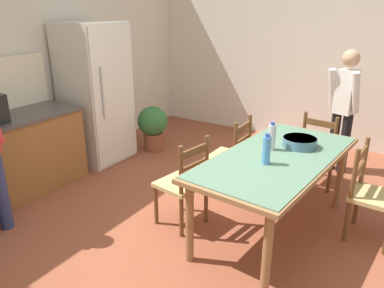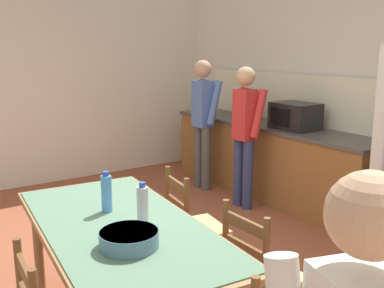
# 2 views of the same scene
# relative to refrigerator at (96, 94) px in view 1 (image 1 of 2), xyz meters

# --- Properties ---
(ground_plane) EXTENTS (8.32, 8.32, 0.00)m
(ground_plane) POSITION_rel_refrigerator_xyz_m (-0.90, -2.19, -0.93)
(ground_plane) COLOR brown
(wall_back) EXTENTS (6.52, 0.12, 2.90)m
(wall_back) POSITION_rel_refrigerator_xyz_m (-0.90, 0.47, 0.52)
(wall_back) COLOR silver
(wall_back) RESTS_ON ground
(wall_right) EXTENTS (0.12, 5.20, 2.90)m
(wall_right) POSITION_rel_refrigerator_xyz_m (2.36, -2.19, 0.52)
(wall_right) COLOR silver
(wall_right) RESTS_ON ground
(refrigerator) EXTENTS (0.77, 0.73, 1.86)m
(refrigerator) POSITION_rel_refrigerator_xyz_m (0.00, 0.00, 0.00)
(refrigerator) COLOR silver
(refrigerator) RESTS_ON ground
(dining_table) EXTENTS (1.97, 1.08, 0.78)m
(dining_table) POSITION_rel_refrigerator_xyz_m (-0.45, -2.72, -0.23)
(dining_table) COLOR olive
(dining_table) RESTS_ON ground
(bottle_near_centre) EXTENTS (0.07, 0.07, 0.27)m
(bottle_near_centre) POSITION_rel_refrigerator_xyz_m (-0.69, -2.70, -0.03)
(bottle_near_centre) COLOR #4C8ED6
(bottle_near_centre) RESTS_ON dining_table
(bottle_off_centre) EXTENTS (0.07, 0.07, 0.27)m
(bottle_off_centre) POSITION_rel_refrigerator_xyz_m (-0.35, -2.62, -0.03)
(bottle_off_centre) COLOR silver
(bottle_off_centre) RESTS_ON dining_table
(serving_bowl) EXTENTS (0.32, 0.32, 0.09)m
(serving_bowl) POSITION_rel_refrigerator_xyz_m (-0.13, -2.82, -0.10)
(serving_bowl) COLOR slate
(serving_bowl) RESTS_ON dining_table
(chair_head_end) EXTENTS (0.45, 0.46, 0.91)m
(chair_head_end) POSITION_rel_refrigerator_xyz_m (0.78, -2.84, -0.49)
(chair_head_end) COLOR brown
(chair_head_end) RESTS_ON ground
(chair_side_far_left) EXTENTS (0.48, 0.46, 0.91)m
(chair_side_far_left) POSITION_rel_refrigerator_xyz_m (-0.81, -1.94, -0.49)
(chair_side_far_left) COLOR brown
(chair_side_far_left) RESTS_ON ground
(chair_side_near_right) EXTENTS (0.45, 0.43, 0.91)m
(chair_side_near_right) POSITION_rel_refrigerator_xyz_m (-0.10, -3.50, -0.49)
(chair_side_near_right) COLOR brown
(chair_side_near_right) RESTS_ON ground
(chair_side_far_right) EXTENTS (0.42, 0.40, 0.91)m
(chair_side_far_right) POSITION_rel_refrigerator_xyz_m (0.04, -2.02, -0.49)
(chair_side_far_right) COLOR brown
(chair_side_far_right) RESTS_ON ground
(person_by_table) EXTENTS (0.34, 0.44, 1.56)m
(person_by_table) POSITION_rel_refrigerator_xyz_m (1.33, -2.93, -0.05)
(person_by_table) COLOR black
(person_by_table) RESTS_ON ground
(potted_plant) EXTENTS (0.44, 0.44, 0.67)m
(potted_plant) POSITION_rel_refrigerator_xyz_m (0.66, -0.43, -0.54)
(potted_plant) COLOR brown
(potted_plant) RESTS_ON ground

